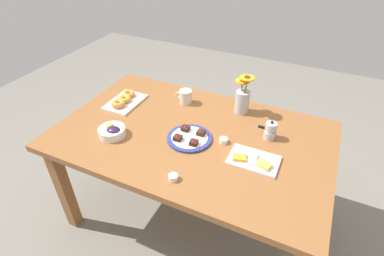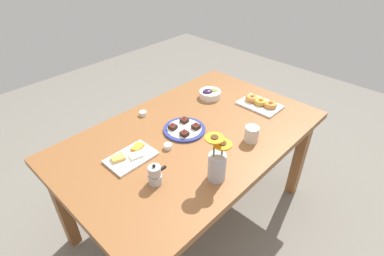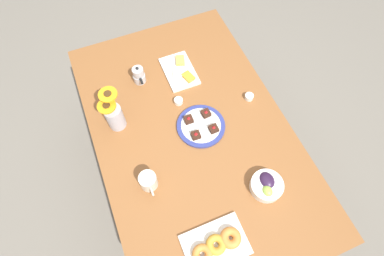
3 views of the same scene
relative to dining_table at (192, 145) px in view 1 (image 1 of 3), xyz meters
name	(u,v)px [view 1 (image 1 of 3)]	position (x,y,z in m)	size (l,w,h in m)	color
ground_plane	(192,213)	(0.00, 0.00, -0.65)	(6.00, 6.00, 0.00)	slate
dining_table	(192,145)	(0.00, 0.00, 0.00)	(1.60, 1.00, 0.74)	brown
coffee_mug	(185,96)	(0.19, -0.30, 0.13)	(0.12, 0.08, 0.09)	beige
grape_bowl	(112,131)	(0.41, 0.21, 0.12)	(0.16, 0.16, 0.07)	white
cheese_platter	(253,160)	(-0.39, 0.08, 0.10)	(0.26, 0.17, 0.03)	white
croissant_platter	(124,101)	(0.56, -0.11, 0.11)	(0.19, 0.28, 0.05)	white
jam_cup_honey	(223,141)	(-0.20, 0.00, 0.10)	(0.05, 0.05, 0.03)	white
jam_cup_berry	(173,177)	(-0.07, 0.37, 0.10)	(0.05, 0.05, 0.03)	white
dessert_plate	(189,138)	(-0.01, 0.06, 0.10)	(0.26, 0.26, 0.05)	navy
flower_vase	(242,100)	(-0.19, -0.35, 0.18)	(0.12, 0.11, 0.26)	#B2B2BC
moka_pot	(270,131)	(-0.42, -0.15, 0.13)	(0.11, 0.07, 0.12)	#B7B7BC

